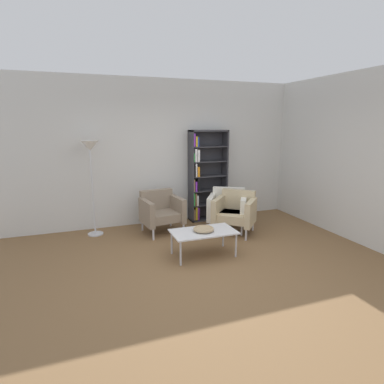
% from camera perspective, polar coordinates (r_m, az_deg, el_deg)
% --- Properties ---
extents(ground_plane, '(8.32, 8.32, 0.00)m').
position_cam_1_polar(ground_plane, '(4.64, 3.18, -13.71)').
color(ground_plane, brown).
extents(plaster_back_panel, '(6.40, 0.12, 2.90)m').
position_cam_1_polar(plaster_back_panel, '(6.53, -5.22, 7.13)').
color(plaster_back_panel, silver).
rests_on(plaster_back_panel, ground_plane).
extents(plaster_right_partition, '(0.12, 5.20, 2.90)m').
position_cam_1_polar(plaster_right_partition, '(6.35, 25.64, 5.84)').
color(plaster_right_partition, silver).
rests_on(plaster_right_partition, ground_plane).
extents(bookshelf_tall, '(0.80, 0.30, 1.90)m').
position_cam_1_polar(bookshelf_tall, '(6.66, 2.26, 2.84)').
color(bookshelf_tall, '#333338').
rests_on(bookshelf_tall, ground_plane).
extents(coffee_table_low, '(1.00, 0.56, 0.40)m').
position_cam_1_polar(coffee_table_low, '(4.93, 2.10, -7.42)').
color(coffee_table_low, silver).
rests_on(coffee_table_low, ground_plane).
extents(decorative_bowl, '(0.32, 0.32, 0.05)m').
position_cam_1_polar(decorative_bowl, '(4.91, 2.11, -6.69)').
color(decorative_bowl, tan).
rests_on(decorative_bowl, coffee_table_low).
extents(armchair_by_bookshelf, '(0.80, 0.75, 0.78)m').
position_cam_1_polar(armchair_by_bookshelf, '(6.01, -5.63, -3.38)').
color(armchair_by_bookshelf, gray).
rests_on(armchair_by_bookshelf, ground_plane).
extents(armchair_spare_guest, '(0.95, 0.95, 0.78)m').
position_cam_1_polar(armchair_spare_guest, '(6.00, 7.81, -3.45)').
color(armchair_spare_guest, '#C6B289').
rests_on(armchair_spare_guest, ground_plane).
extents(armchair_near_window, '(0.94, 0.92, 0.78)m').
position_cam_1_polar(armchair_near_window, '(6.21, 6.46, -2.88)').
color(armchair_near_window, white).
rests_on(armchair_near_window, ground_plane).
extents(floor_lamp_torchiere, '(0.32, 0.32, 1.74)m').
position_cam_1_polar(floor_lamp_torchiere, '(5.90, -17.90, 6.03)').
color(floor_lamp_torchiere, silver).
rests_on(floor_lamp_torchiere, ground_plane).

